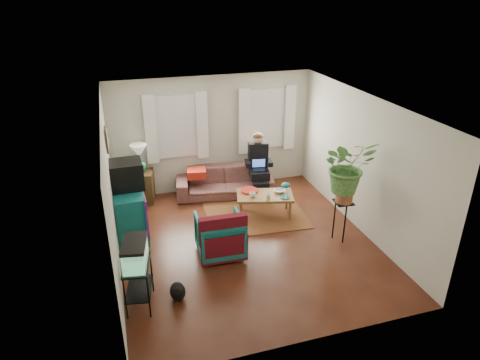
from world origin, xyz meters
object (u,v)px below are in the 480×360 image
object	(u,v)px
dresser	(130,213)
aquarium_stand	(139,285)
plant_stand	(341,220)
sofa	(224,177)
armchair	(220,234)
side_table	(142,187)
coffee_table	(265,205)

from	to	relation	value
dresser	aquarium_stand	xyz separation A→B (m)	(-0.01, -2.01, -0.12)
aquarium_stand	dresser	bearing A→B (deg)	100.12
plant_stand	sofa	bearing A→B (deg)	123.14
dresser	aquarium_stand	size ratio (longest dim) A/B	1.47
sofa	armchair	size ratio (longest dim) A/B	2.66
side_table	dresser	bearing A→B (deg)	-104.02
armchair	aquarium_stand	bearing A→B (deg)	35.21
side_table	plant_stand	world-z (taller)	plant_stand
sofa	dresser	bearing A→B (deg)	-141.53
sofa	aquarium_stand	world-z (taller)	sofa
aquarium_stand	armchair	bearing A→B (deg)	43.53
dresser	aquarium_stand	world-z (taller)	dresser
aquarium_stand	plant_stand	distance (m)	3.79
dresser	armchair	distance (m)	1.80
sofa	armchair	distance (m)	2.32
aquarium_stand	armchair	distance (m)	1.74
aquarium_stand	armchair	xyz separation A→B (m)	(1.46, 0.95, 0.04)
coffee_table	plant_stand	xyz separation A→B (m)	(1.04, -1.27, 0.16)
aquarium_stand	plant_stand	world-z (taller)	plant_stand
sofa	aquarium_stand	xyz separation A→B (m)	(-2.13, -3.17, -0.06)
dresser	coffee_table	world-z (taller)	dresser
dresser	armchair	size ratio (longest dim) A/B	1.32
sofa	dresser	distance (m)	2.42
sofa	coffee_table	bearing A→B (deg)	-55.00
armchair	side_table	bearing A→B (deg)	-63.32
dresser	aquarium_stand	distance (m)	2.02
armchair	coffee_table	size ratio (longest dim) A/B	0.71
coffee_table	side_table	bearing A→B (deg)	164.63
side_table	coffee_table	world-z (taller)	side_table
side_table	aquarium_stand	bearing A→B (deg)	-95.92
side_table	dresser	xyz separation A→B (m)	(-0.34, -1.36, 0.13)
dresser	coffee_table	xyz separation A→B (m)	(2.67, 0.01, -0.24)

